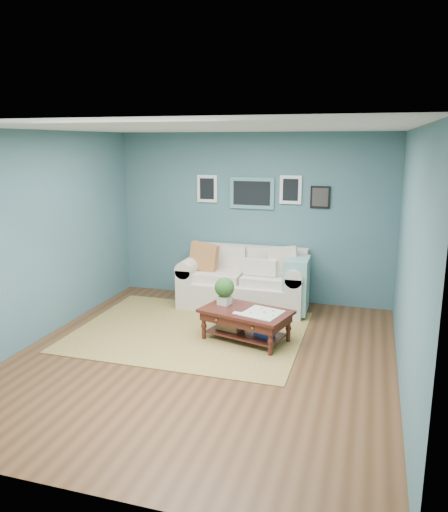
% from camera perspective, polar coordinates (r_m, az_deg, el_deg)
% --- Properties ---
extents(room_shell, '(5.00, 5.02, 2.70)m').
position_cam_1_polar(room_shell, '(5.78, -2.42, 1.01)').
color(room_shell, brown).
rests_on(room_shell, ground).
extents(area_rug, '(3.05, 2.44, 0.01)m').
position_cam_1_polar(area_rug, '(6.96, -3.90, -8.55)').
color(area_rug, brown).
rests_on(area_rug, ground).
extents(loveseat, '(2.00, 0.91, 1.03)m').
position_cam_1_polar(loveseat, '(7.82, 2.93, -2.91)').
color(loveseat, silver).
rests_on(loveseat, ground).
extents(coffee_table, '(1.27, 0.94, 0.79)m').
position_cam_1_polar(coffee_table, '(6.56, 2.09, -6.68)').
color(coffee_table, '#33170F').
rests_on(coffee_table, ground).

